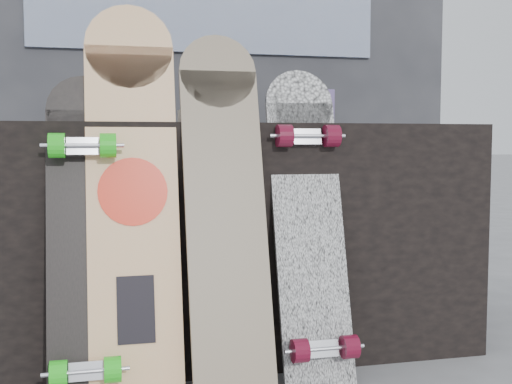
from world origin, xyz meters
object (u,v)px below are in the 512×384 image
object	(u,v)px
longboard_celtic	(225,199)
longboard_cascadia	(310,219)
longboard_geisha	(133,186)
skateboard_dark	(84,234)
vendor_table	(243,237)

from	to	relation	value
longboard_celtic	longboard_cascadia	distance (m)	0.28
longboard_geisha	skateboard_dark	world-z (taller)	longboard_geisha
longboard_cascadia	skateboard_dark	xyz separation A→B (m)	(-0.68, -0.02, -0.02)
vendor_table	longboard_cascadia	distance (m)	0.38
vendor_table	longboard_celtic	xyz separation A→B (m)	(-0.13, -0.37, 0.17)
longboard_celtic	skateboard_dark	size ratio (longest dim) A/B	1.15
longboard_celtic	longboard_cascadia	size ratio (longest dim) A/B	1.10
longboard_celtic	longboard_cascadia	xyz separation A→B (m)	(0.27, 0.03, -0.07)
longboard_cascadia	skateboard_dark	size ratio (longest dim) A/B	1.04
longboard_celtic	skateboard_dark	xyz separation A→B (m)	(-0.40, 0.00, -0.09)
longboard_geisha	longboard_celtic	size ratio (longest dim) A/B	1.08
vendor_table	longboard_geisha	xyz separation A→B (m)	(-0.40, -0.33, 0.21)
longboard_cascadia	skateboard_dark	world-z (taller)	longboard_cascadia
longboard_geisha	skateboard_dark	bearing A→B (deg)	-164.68
vendor_table	skateboard_dark	bearing A→B (deg)	-145.53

